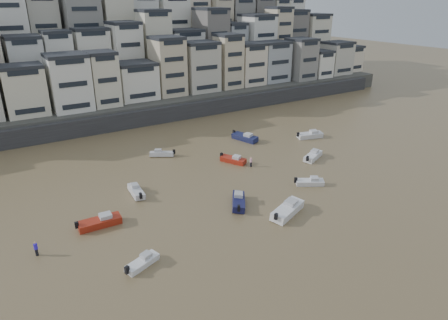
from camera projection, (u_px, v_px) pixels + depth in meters
harbor_wall at (145, 117)px, 87.63m from camera, size 140.00×3.00×3.50m
hillside at (107, 45)px, 116.92m from camera, size 141.04×66.00×50.00m
boat_a at (288, 208)px, 51.60m from camera, size 6.87×4.47×1.79m
boat_b at (310, 181)px, 59.78m from camera, size 4.66×3.62×1.24m
boat_c at (239, 200)px, 53.96m from camera, size 4.53×5.59×1.50m
boat_d at (313, 155)px, 69.41m from camera, size 5.72×3.93×1.49m
boat_e at (233, 159)px, 67.85m from camera, size 3.63×5.14×1.35m
boat_f at (136, 190)px, 56.94m from camera, size 2.02×5.04×1.34m
boat_g at (310, 134)px, 79.66m from camera, size 5.99×3.20×1.56m
boat_h at (162, 153)px, 70.61m from camera, size 4.73×3.68×1.26m
boat_i at (245, 136)px, 78.23m from camera, size 3.56×6.34×1.64m
boat_j at (142, 262)px, 41.77m from camera, size 4.49×2.86×1.17m
boat_k at (100, 221)px, 48.98m from camera, size 5.72×2.02×1.55m
person_blue at (36, 249)px, 43.42m from camera, size 0.44×0.44×1.74m
person_pink at (251, 162)px, 66.14m from camera, size 0.44×0.44×1.74m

